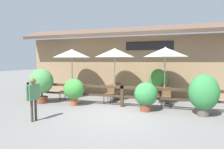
{
  "coord_description": "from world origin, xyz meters",
  "views": [
    {
      "loc": [
        1.71,
        -6.68,
        2.09
      ],
      "look_at": [
        -0.58,
        1.41,
        1.45
      ],
      "focal_mm": 28.0,
      "sensor_mm": 36.0,
      "label": 1
    }
  ],
  "objects_px": {
    "chair_near_wallside": "(78,87)",
    "chair_far_streetside": "(166,96)",
    "potted_plant_broad_leaf": "(41,82)",
    "potted_plant_tall_tropical": "(204,93)",
    "patio_umbrella_near": "(72,54)",
    "patio_umbrella_far": "(165,52)",
    "potted_plant_entrance_palm": "(158,82)",
    "chair_near_streetside": "(66,90)",
    "pedestrian": "(33,94)",
    "chair_far_wallside": "(165,90)",
    "chair_middle_streetside": "(110,93)",
    "chair_middle_wallside": "(118,88)",
    "potted_plant_small_flowering": "(74,90)",
    "patio_umbrella_middle": "(115,53)",
    "dining_table_far": "(164,91)",
    "dining_table_middle": "(115,88)",
    "potted_plant_corner_fern": "(146,95)",
    "dining_table_near": "(72,86)"
  },
  "relations": [
    {
      "from": "patio_umbrella_middle",
      "to": "pedestrian",
      "type": "distance_m",
      "value": 4.73
    },
    {
      "from": "patio_umbrella_middle",
      "to": "chair_middle_wallside",
      "type": "bearing_deg",
      "value": 91.81
    },
    {
      "from": "chair_near_wallside",
      "to": "patio_umbrella_middle",
      "type": "xyz_separation_m",
      "value": [
        2.59,
        -0.82,
        2.03
      ]
    },
    {
      "from": "chair_near_streetside",
      "to": "dining_table_far",
      "type": "bearing_deg",
      "value": 20.9
    },
    {
      "from": "patio_umbrella_near",
      "to": "chair_far_wallside",
      "type": "distance_m",
      "value": 5.64
    },
    {
      "from": "chair_near_streetside",
      "to": "chair_far_wallside",
      "type": "xyz_separation_m",
      "value": [
        5.19,
        1.5,
        0.0
      ]
    },
    {
      "from": "patio_umbrella_middle",
      "to": "patio_umbrella_far",
      "type": "distance_m",
      "value": 2.58
    },
    {
      "from": "dining_table_near",
      "to": "patio_umbrella_middle",
      "type": "height_order",
      "value": "patio_umbrella_middle"
    },
    {
      "from": "chair_near_streetside",
      "to": "chair_middle_streetside",
      "type": "bearing_deg",
      "value": 12.18
    },
    {
      "from": "chair_near_streetside",
      "to": "dining_table_middle",
      "type": "distance_m",
      "value": 2.66
    },
    {
      "from": "potted_plant_corner_fern",
      "to": "pedestrian",
      "type": "bearing_deg",
      "value": -147.49
    },
    {
      "from": "chair_near_wallside",
      "to": "chair_middle_wallside",
      "type": "bearing_deg",
      "value": -168.38
    },
    {
      "from": "patio_umbrella_near",
      "to": "dining_table_near",
      "type": "relative_size",
      "value": 2.83
    },
    {
      "from": "chair_near_wallside",
      "to": "patio_umbrella_far",
      "type": "xyz_separation_m",
      "value": [
        5.17,
        -0.81,
        2.03
      ]
    },
    {
      "from": "potted_plant_broad_leaf",
      "to": "pedestrian",
      "type": "relative_size",
      "value": 1.13
    },
    {
      "from": "potted_plant_broad_leaf",
      "to": "potted_plant_entrance_palm",
      "type": "bearing_deg",
      "value": 27.67
    },
    {
      "from": "chair_near_wallside",
      "to": "potted_plant_entrance_palm",
      "type": "relative_size",
      "value": 0.53
    },
    {
      "from": "patio_umbrella_near",
      "to": "patio_umbrella_far",
      "type": "height_order",
      "value": "same"
    },
    {
      "from": "chair_far_streetside",
      "to": "pedestrian",
      "type": "relative_size",
      "value": 0.58
    },
    {
      "from": "dining_table_near",
      "to": "chair_middle_streetside",
      "type": "bearing_deg",
      "value": -17.51
    },
    {
      "from": "patio_umbrella_middle",
      "to": "dining_table_far",
      "type": "bearing_deg",
      "value": 0.32
    },
    {
      "from": "patio_umbrella_far",
      "to": "chair_far_wallside",
      "type": "relative_size",
      "value": 3.19
    },
    {
      "from": "dining_table_near",
      "to": "chair_middle_streetside",
      "type": "xyz_separation_m",
      "value": [
        2.52,
        -0.8,
        -0.11
      ]
    },
    {
      "from": "patio_umbrella_near",
      "to": "chair_far_streetside",
      "type": "height_order",
      "value": "patio_umbrella_near"
    },
    {
      "from": "chair_near_wallside",
      "to": "chair_far_streetside",
      "type": "height_order",
      "value": "same"
    },
    {
      "from": "dining_table_middle",
      "to": "pedestrian",
      "type": "xyz_separation_m",
      "value": [
        -1.82,
        -4.07,
        0.36
      ]
    },
    {
      "from": "chair_middle_streetside",
      "to": "chair_far_streetside",
      "type": "height_order",
      "value": "same"
    },
    {
      "from": "chair_middle_wallside",
      "to": "potted_plant_broad_leaf",
      "type": "bearing_deg",
      "value": 33.09
    },
    {
      "from": "potted_plant_small_flowering",
      "to": "pedestrian",
      "type": "xyz_separation_m",
      "value": [
        -0.3,
        -2.36,
        0.21
      ]
    },
    {
      "from": "patio_umbrella_near",
      "to": "potted_plant_entrance_palm",
      "type": "bearing_deg",
      "value": 12.91
    },
    {
      "from": "dining_table_middle",
      "to": "patio_umbrella_far",
      "type": "bearing_deg",
      "value": 0.32
    },
    {
      "from": "potted_plant_tall_tropical",
      "to": "pedestrian",
      "type": "bearing_deg",
      "value": -158.72
    },
    {
      "from": "dining_table_far",
      "to": "potted_plant_entrance_palm",
      "type": "height_order",
      "value": "potted_plant_entrance_palm"
    },
    {
      "from": "dining_table_middle",
      "to": "chair_far_streetside",
      "type": "height_order",
      "value": "chair_far_streetside"
    },
    {
      "from": "chair_middle_streetside",
      "to": "chair_middle_wallside",
      "type": "bearing_deg",
      "value": 103.22
    },
    {
      "from": "chair_near_streetside",
      "to": "chair_near_wallside",
      "type": "relative_size",
      "value": 1.0
    },
    {
      "from": "dining_table_middle",
      "to": "chair_far_wallside",
      "type": "height_order",
      "value": "chair_far_wallside"
    },
    {
      "from": "dining_table_middle",
      "to": "potted_plant_corner_fern",
      "type": "height_order",
      "value": "potted_plant_corner_fern"
    },
    {
      "from": "dining_table_near",
      "to": "potted_plant_broad_leaf",
      "type": "bearing_deg",
      "value": -111.62
    },
    {
      "from": "patio_umbrella_middle",
      "to": "potted_plant_entrance_palm",
      "type": "distance_m",
      "value": 3.03
    },
    {
      "from": "dining_table_middle",
      "to": "pedestrian",
      "type": "distance_m",
      "value": 4.48
    },
    {
      "from": "chair_near_wallside",
      "to": "pedestrian",
      "type": "xyz_separation_m",
      "value": [
        0.76,
        -4.89,
        0.47
      ]
    },
    {
      "from": "chair_far_wallside",
      "to": "potted_plant_corner_fern",
      "type": "relative_size",
      "value": 0.72
    },
    {
      "from": "patio_umbrella_near",
      "to": "chair_middle_wallside",
      "type": "distance_m",
      "value": 3.34
    },
    {
      "from": "patio_umbrella_near",
      "to": "chair_middle_streetside",
      "type": "bearing_deg",
      "value": -17.51
    },
    {
      "from": "potted_plant_broad_leaf",
      "to": "potted_plant_tall_tropical",
      "type": "height_order",
      "value": "potted_plant_broad_leaf"
    },
    {
      "from": "chair_near_streetside",
      "to": "pedestrian",
      "type": "relative_size",
      "value": 0.58
    },
    {
      "from": "patio_umbrella_far",
      "to": "potted_plant_corner_fern",
      "type": "xyz_separation_m",
      "value": [
        -0.76,
        -1.76,
        -1.85
      ]
    },
    {
      "from": "potted_plant_entrance_palm",
      "to": "potted_plant_small_flowering",
      "type": "bearing_deg",
      "value": -142.76
    },
    {
      "from": "potted_plant_corner_fern",
      "to": "potted_plant_entrance_palm",
      "type": "bearing_deg",
      "value": 81.27
    }
  ]
}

